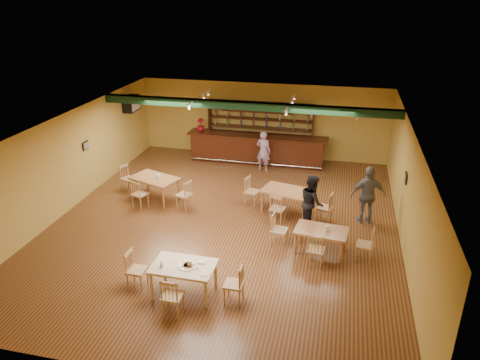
% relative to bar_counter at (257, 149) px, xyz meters
% --- Properties ---
extents(floor, '(12.00, 12.00, 0.00)m').
position_rel_bar_counter_xyz_m(floor, '(0.05, -5.15, -0.56)').
color(floor, '#542D18').
rests_on(floor, ground).
extents(ceiling_beam, '(10.00, 0.30, 0.25)m').
position_rel_bar_counter_xyz_m(ceiling_beam, '(0.05, -2.35, 2.31)').
color(ceiling_beam, black).
rests_on(ceiling_beam, ceiling).
extents(track_rail_left, '(0.05, 2.50, 0.05)m').
position_rel_bar_counter_xyz_m(track_rail_left, '(-1.75, -1.75, 2.38)').
color(track_rail_left, white).
rests_on(track_rail_left, ceiling).
extents(track_rail_right, '(0.05, 2.50, 0.05)m').
position_rel_bar_counter_xyz_m(track_rail_right, '(1.45, -1.75, 2.38)').
color(track_rail_right, white).
rests_on(track_rail_right, ceiling).
extents(ac_unit, '(0.34, 0.70, 0.48)m').
position_rel_bar_counter_xyz_m(ac_unit, '(-4.75, -0.95, 1.79)').
color(ac_unit, white).
rests_on(ac_unit, wall_left).
extents(picture_left, '(0.04, 0.34, 0.28)m').
position_rel_bar_counter_xyz_m(picture_left, '(-4.92, -4.15, 1.14)').
color(picture_left, black).
rests_on(picture_left, wall_left).
extents(picture_right, '(0.04, 0.34, 0.28)m').
position_rel_bar_counter_xyz_m(picture_right, '(5.02, -4.65, 1.14)').
color(picture_right, black).
rests_on(picture_right, wall_right).
extents(bar_counter, '(5.51, 0.85, 1.13)m').
position_rel_bar_counter_xyz_m(bar_counter, '(0.00, 0.00, 0.00)').
color(bar_counter, '#361A0A').
rests_on(bar_counter, ground).
extents(back_bar_hutch, '(4.26, 0.40, 2.28)m').
position_rel_bar_counter_xyz_m(back_bar_hutch, '(0.00, 0.63, 0.57)').
color(back_bar_hutch, '#361A0A').
rests_on(back_bar_hutch, ground).
extents(poinsettia, '(0.38, 0.38, 0.52)m').
position_rel_bar_counter_xyz_m(poinsettia, '(-2.30, 0.00, 0.83)').
color(poinsettia, '#AD0F21').
rests_on(poinsettia, bar_counter).
extents(dining_table_a, '(1.75, 1.37, 0.76)m').
position_rel_bar_counter_xyz_m(dining_table_a, '(-2.60, -4.11, -0.18)').
color(dining_table_a, '#905A33').
rests_on(dining_table_a, ground).
extents(dining_table_b, '(1.71, 1.28, 0.76)m').
position_rel_bar_counter_xyz_m(dining_table_b, '(1.75, -4.12, -0.18)').
color(dining_table_b, '#905A33').
rests_on(dining_table_b, ground).
extents(dining_table_d, '(1.44, 0.97, 0.68)m').
position_rel_bar_counter_xyz_m(dining_table_d, '(2.91, -6.20, -0.23)').
color(dining_table_d, '#905A33').
rests_on(dining_table_d, ground).
extents(near_table, '(1.43, 0.93, 0.76)m').
position_rel_bar_counter_xyz_m(near_table, '(0.01, -8.69, -0.18)').
color(near_table, beige).
rests_on(near_table, ground).
extents(pizza_tray, '(0.53, 0.53, 0.01)m').
position_rel_bar_counter_xyz_m(pizza_tray, '(0.11, -8.69, 0.21)').
color(pizza_tray, silver).
rests_on(pizza_tray, near_table).
extents(parmesan_shaker, '(0.07, 0.07, 0.11)m').
position_rel_bar_counter_xyz_m(parmesan_shaker, '(-0.45, -8.84, 0.25)').
color(parmesan_shaker, '#EAE5C6').
rests_on(parmesan_shaker, near_table).
extents(napkin_stack, '(0.21, 0.16, 0.03)m').
position_rel_bar_counter_xyz_m(napkin_stack, '(0.36, -8.49, 0.21)').
color(napkin_stack, white).
rests_on(napkin_stack, near_table).
extents(pizza_server, '(0.28, 0.30, 0.00)m').
position_rel_bar_counter_xyz_m(pizza_server, '(0.26, -8.64, 0.22)').
color(pizza_server, silver).
rests_on(pizza_server, pizza_tray).
extents(side_plate, '(0.22, 0.22, 0.01)m').
position_rel_bar_counter_xyz_m(side_plate, '(0.57, -8.89, 0.20)').
color(side_plate, white).
rests_on(side_plate, near_table).
extents(patron_bar, '(0.64, 0.50, 1.56)m').
position_rel_bar_counter_xyz_m(patron_bar, '(0.40, -0.83, 0.22)').
color(patron_bar, '#9B54B6').
rests_on(patron_bar, ground).
extents(patron_right_a, '(0.84, 0.96, 1.65)m').
position_rel_bar_counter_xyz_m(patron_right_a, '(2.55, -4.92, 0.26)').
color(patron_right_a, black).
rests_on(patron_right_a, ground).
extents(patron_right_b, '(1.12, 0.69, 1.77)m').
position_rel_bar_counter_xyz_m(patron_right_b, '(4.11, -4.20, 0.32)').
color(patron_right_b, slate).
rests_on(patron_right_b, ground).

